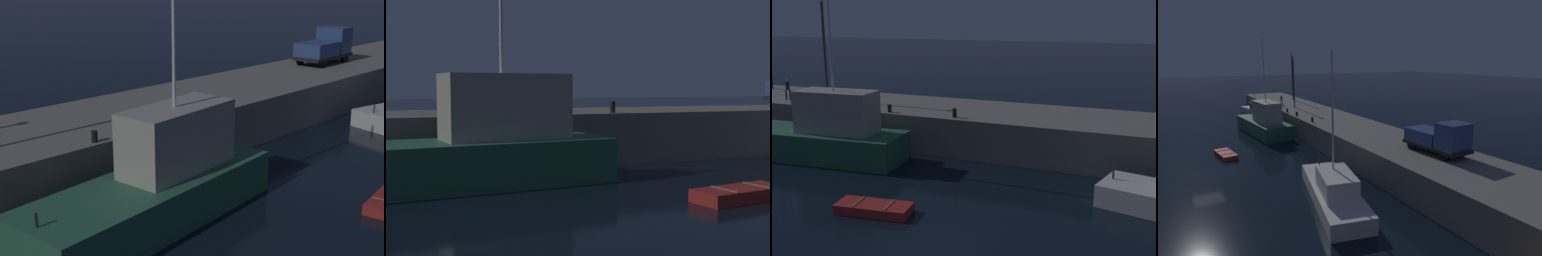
# 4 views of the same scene
# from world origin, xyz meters

# --- Properties ---
(pier_quay) EXTENTS (76.07, 7.44, 2.63)m
(pier_quay) POSITION_xyz_m (0.00, 15.25, 1.31)
(pier_quay) COLOR gray
(pier_quay) RESTS_ON ground
(fishing_trawler_red) EXTENTS (11.95, 4.73, 12.40)m
(fishing_trawler_red) POSITION_xyz_m (-12.23, 8.47, 1.54)
(fishing_trawler_red) COLOR #2D6647
(fishing_trawler_red) RESTS_ON ground
(dinghy_orange_near) EXTENTS (3.72, 1.91, 0.49)m
(dinghy_orange_near) POSITION_xyz_m (-4.27, 2.32, 0.22)
(dinghy_orange_near) COLOR #B22823
(dinghy_orange_near) RESTS_ON ground
(bollard_west) EXTENTS (0.28, 0.28, 0.50)m
(bollard_west) POSITION_xyz_m (-12.79, 11.92, 2.88)
(bollard_west) COLOR black
(bollard_west) RESTS_ON pier_quay
(bollard_central) EXTENTS (0.28, 0.28, 0.53)m
(bollard_central) POSITION_xyz_m (-9.37, 12.04, 2.89)
(bollard_central) COLOR black
(bollard_central) RESTS_ON pier_quay
(bollard_east) EXTENTS (0.28, 0.28, 0.59)m
(bollard_east) POSITION_xyz_m (-4.56, 12.20, 2.92)
(bollard_east) COLOR black
(bollard_east) RESTS_ON pier_quay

